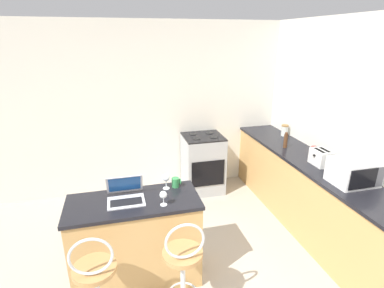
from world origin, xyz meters
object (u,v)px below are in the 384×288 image
Objects in this scene: stove_range at (203,164)px; mug_green at (176,182)px; wine_glass_short at (166,178)px; wine_glass_tall at (163,195)px; pepper_mill at (286,140)px; laptop at (126,194)px; bar_stool_far at (183,273)px; toaster at (321,157)px; storage_jar at (285,130)px; microwave at (354,172)px; mug_red at (314,150)px.

mug_green is at bearing -115.99° from stove_range.
wine_glass_tall is at bearing -104.13° from wine_glass_short.
stove_range is 4.15× the size of pepper_mill.
laptop is at bearing -127.14° from stove_range.
bar_stool_far is 10.58× the size of mug_green.
stove_range is (1.24, 1.64, -0.52)m from laptop.
toaster is 1.12m from storage_jar.
laptop is 2.14× the size of wine_glass_short.
pepper_mill reaches higher than mug_green.
mug_green is at bearing 8.39° from wine_glass_short.
wine_glass_short is at bearing -118.77° from stove_range.
wine_glass_short is 0.93× the size of storage_jar.
microwave reaches higher than storage_jar.
microwave reaches higher than wine_glass_tall.
pepper_mill is at bearing 98.58° from toaster.
wine_glass_short is (-0.01, 0.70, 0.55)m from bar_stool_far.
mug_green is at bearing -147.96° from storage_jar.
pepper_mill is 0.39m from mug_red.
microwave reaches higher than wine_glass_short.
mug_green is (-0.74, -1.51, 0.51)m from stove_range.
laptop is 2.50m from mug_red.
storage_jar is (2.04, 1.94, 0.52)m from bar_stool_far.
laptop is at bearing -164.45° from wine_glass_short.
storage_jar reaches higher than bar_stool_far.
microwave reaches higher than toaster.
toaster is 2.50× the size of mug_green.
wine_glass_tall reaches higher than bar_stool_far.
storage_jar reaches higher than stove_range.
toaster is at bearing 24.10° from bar_stool_far.
microwave is (2.30, -0.25, 0.08)m from laptop.
bar_stool_far reaches higher than mug_green.
laptop is 2.80m from storage_jar.
mug_red is (1.19, -1.06, 0.51)m from stove_range.
stove_range is 5.87× the size of wine_glass_short.
toaster reaches higher than storage_jar.
toaster is 1.42× the size of storage_jar.
stove_range is 9.58× the size of mug_green.
stove_range is 1.68m from mug_red.
wine_glass_tall is (-1.97, 0.06, -0.03)m from microwave.
stove_range is (0.83, 2.23, -0.02)m from bar_stool_far.
toaster reaches higher than mug_red.
pepper_mill is (1.68, 0.75, 0.06)m from mug_green.
stove_range is at bearing 64.01° from mug_green.
pepper_mill reaches higher than wine_glass_tall.
mug_red is (0.24, -0.30, -0.06)m from pepper_mill.
mug_green is at bearing 60.85° from wine_glass_tall.
microwave is at bearing -95.69° from storage_jar.
mug_red is (2.43, 0.57, -0.01)m from laptop.
laptop is 3.49× the size of mug_green.
pepper_mill reaches higher than toaster.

